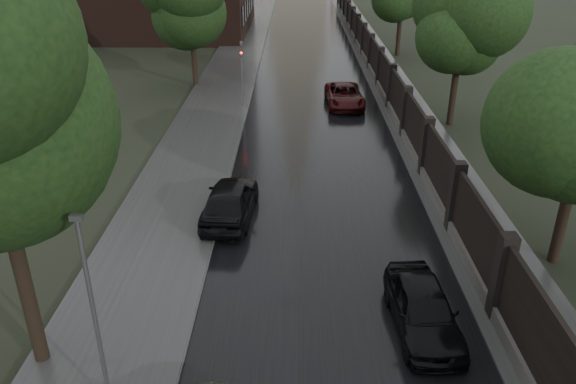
{
  "coord_description": "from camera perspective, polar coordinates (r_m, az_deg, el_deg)",
  "views": [
    {
      "loc": [
        -1.17,
        -8.02,
        10.22
      ],
      "look_at": [
        -1.39,
        10.06,
        1.5
      ],
      "focal_mm": 35.0,
      "sensor_mm": 36.0,
      "label": 1
    }
  ],
  "objects": [
    {
      "name": "traffic_light",
      "position": [
        34.08,
        -4.7,
        12.39
      ],
      "size": [
        0.16,
        0.32,
        4.0
      ],
      "color": "#59595E",
      "rests_on": "ground"
    },
    {
      "name": "car_right_far",
      "position": [
        34.97,
        5.76,
        9.73
      ],
      "size": [
        2.32,
        4.74,
        1.3
      ],
      "primitive_type": "imported",
      "rotation": [
        0.0,
        0.0,
        0.04
      ],
      "color": "#330B0C",
      "rests_on": "ground"
    },
    {
      "name": "tree_left_far",
      "position": [
        38.95,
        -9.89,
        18.05
      ],
      "size": [
        4.25,
        4.25,
        7.39
      ],
      "color": "black",
      "rests_on": "ground"
    },
    {
      "name": "car_right_near",
      "position": [
        16.1,
        13.58,
        -11.43
      ],
      "size": [
        1.85,
        4.11,
        1.37
      ],
      "primitive_type": "imported",
      "rotation": [
        0.0,
        0.0,
        0.06
      ],
      "color": "black",
      "rests_on": "ground"
    },
    {
      "name": "lamp_post",
      "position": [
        12.87,
        -19.06,
        -11.84
      ],
      "size": [
        0.25,
        0.12,
        5.11
      ],
      "color": "#59595E",
      "rests_on": "ground"
    },
    {
      "name": "hatchback_left",
      "position": [
        21.27,
        -5.93,
        -0.84
      ],
      "size": [
        2.09,
        4.54,
        1.51
      ],
      "primitive_type": "imported",
      "rotation": [
        0.0,
        0.0,
        3.07
      ],
      "color": "black",
      "rests_on": "ground"
    },
    {
      "name": "fence_right",
      "position": [
        41.49,
        8.89,
        12.62
      ],
      "size": [
        0.45,
        75.72,
        2.7
      ],
      "color": "#383533",
      "rests_on": "ground"
    },
    {
      "name": "tree_right_b",
      "position": [
        31.69,
        17.18,
        15.08
      ],
      "size": [
        4.08,
        4.08,
        7.01
      ],
      "color": "black",
      "rests_on": "ground"
    }
  ]
}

